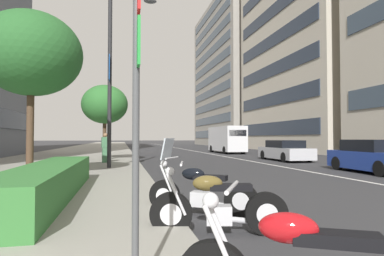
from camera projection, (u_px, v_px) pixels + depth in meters
name	position (u px, v px, depth m)	size (l,w,h in m)	color
sidewalk_right_plaza	(84.00, 153.00, 30.28)	(160.00, 8.85, 0.15)	gray
lane_centre_stripe	(193.00, 151.00, 37.61)	(110.00, 0.16, 0.01)	silver
motorcycle_nearest_camera	(217.00, 207.00, 4.94)	(0.70, 2.08, 1.10)	black
motorcycle_under_tarp	(199.00, 192.00, 6.26)	(1.26, 1.92, 1.48)	black
car_mid_block_traffic	(374.00, 157.00, 13.83)	(4.18, 2.04, 1.41)	navy
car_following_behind	(285.00, 151.00, 21.25)	(4.72, 1.91, 1.33)	#B7B7BC
delivery_van_ahead	(227.00, 139.00, 31.97)	(6.05, 2.14, 2.59)	silver
parking_sign_by_curb	(137.00, 87.00, 2.73)	(0.32, 0.06, 2.81)	#47494C
street_lamp_with_banners	(117.00, 63.00, 14.70)	(1.26, 2.19, 7.90)	#232326
clipped_hedge_bed	(49.00, 181.00, 7.29)	(6.94, 1.10, 0.72)	#337033
street_tree_near_plaza_corner	(31.00, 54.00, 10.20)	(3.12, 3.12, 5.30)	#473323
street_tree_mid_sidewalk	(105.00, 105.00, 19.59)	(2.75, 2.75, 4.54)	#473323
pedestrian_on_plaza	(105.00, 148.00, 17.59)	(0.32, 0.44, 1.60)	#3F724C
office_tower_far_left_down_avenue	(329.00, 19.00, 39.51)	(20.27, 15.04, 31.97)	beige
office_tower_mid_left	(252.00, 76.00, 66.53)	(27.69, 17.85, 28.38)	gray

